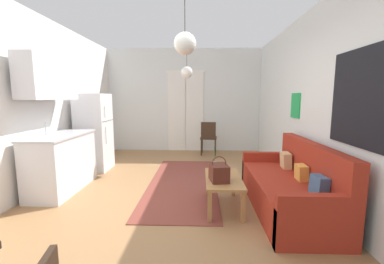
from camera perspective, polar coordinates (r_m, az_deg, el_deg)
ground_plane at (r=3.72m, az=-5.69°, el=-16.73°), size 4.83×7.79×0.10m
wall_back at (r=7.01m, az=-1.87°, el=7.16°), size 4.43×0.13×2.83m
wall_right at (r=3.75m, az=29.04°, el=5.67°), size 0.12×7.39×2.83m
wall_left at (r=4.26m, az=-36.40°, el=5.27°), size 0.12×7.39×2.83m
area_rug at (r=4.47m, az=-2.10°, el=-11.60°), size 1.16×2.96×0.01m
couch at (r=3.65m, az=22.02°, el=-12.08°), size 0.82×1.96×0.91m
coffee_table at (r=3.46m, az=7.25°, el=-11.32°), size 0.48×0.92×0.42m
bamboo_vase at (r=3.55m, az=5.16°, el=-8.29°), size 0.08×0.08×0.39m
handbag at (r=3.28m, az=6.23°, el=-9.26°), size 0.27×0.32×0.33m
refrigerator at (r=5.49m, az=-21.63°, el=-0.04°), size 0.61×0.63×1.58m
kitchen_counter at (r=4.48m, az=-28.42°, el=-1.72°), size 0.58×1.31×2.12m
accent_chair at (r=6.47m, az=3.83°, el=-0.99°), size 0.45×0.43×0.88m
pendant_lamp_near at (r=2.84m, az=-1.64°, el=19.71°), size 0.24×0.24×0.87m
pendant_lamp_far at (r=5.50m, az=-1.20°, el=13.63°), size 0.25×0.25×0.91m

